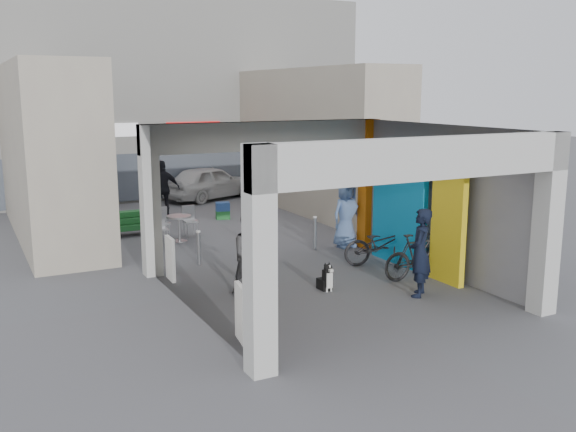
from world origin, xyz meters
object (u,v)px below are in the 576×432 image
man_crates (163,189)px  man_with_dog (420,253)px  cafe_set (172,229)px  produce_stand (129,226)px  man_elderly (346,214)px  white_van (210,182)px  border_collie (326,279)px  bicycle_rear (417,256)px  man_back_turned (250,254)px  bicycle_front (382,244)px

man_crates → man_with_dog: bearing=111.8°
cafe_set → produce_stand: cafe_set is taller
man_elderly → man_with_dog: bearing=-109.3°
produce_stand → white_van: size_ratio=0.27×
produce_stand → white_van: (4.44, 5.06, 0.39)m
border_collie → bicycle_rear: bicycle_rear is taller
border_collie → man_back_turned: 1.74m
border_collie → cafe_set: bearing=102.1°
produce_stand → bicycle_front: size_ratio=0.55×
man_elderly → white_van: (-0.54, 9.25, -0.24)m
cafe_set → border_collie: cafe_set is taller
border_collie → man_elderly: 4.05m
bicycle_front → bicycle_rear: 1.39m
man_back_turned → bicycle_front: bearing=18.0°
man_with_dog → man_crates: (-2.30, 10.82, 0.04)m
man_crates → bicycle_rear: bearing=117.1°
man_elderly → white_van: size_ratio=0.46×
produce_stand → border_collie: 7.74m
man_back_turned → man_crates: (0.78, 9.06, 0.11)m
man_with_dog → man_back_turned: 3.55m
bicycle_front → white_van: white_van is taller
cafe_set → man_with_dog: bearing=-67.4°
produce_stand → man_crates: man_crates is taller
border_collie → bicycle_rear: (2.30, -0.19, 0.28)m
man_elderly → bicycle_rear: 3.35m
man_back_turned → man_elderly: 4.77m
white_van → border_collie: bearing=149.7°
bicycle_front → bicycle_rear: bearing=-167.2°
bicycle_rear → man_back_turned: bearing=80.4°
man_with_dog → bicycle_front: size_ratio=0.95×
bicycle_front → bicycle_rear: bicycle_rear is taller
man_back_turned → man_elderly: (4.01, 2.57, 0.06)m
man_crates → bicycle_rear: man_crates is taller
man_crates → man_back_turned: bearing=94.9°
bicycle_front → border_collie: bearing=130.4°
cafe_set → produce_stand: 1.52m
cafe_set → bicycle_front: bearing=-52.4°
man_crates → bicycle_rear: (3.05, -9.81, -0.43)m
man_with_dog → white_van: bearing=-135.8°
produce_stand → cafe_set: bearing=-40.5°
cafe_set → bicycle_rear: bicycle_rear is taller
cafe_set → man_back_turned: man_back_turned is taller
cafe_set → white_van: (3.46, 6.22, 0.35)m
man_elderly → bicycle_front: size_ratio=0.94×
border_collie → man_elderly: bearing=49.9°
man_back_turned → bicycle_rear: (3.83, -0.75, -0.33)m
man_crates → white_van: size_ratio=0.49×
bicycle_rear → white_van: 12.58m
bicycle_front → produce_stand: bearing=50.9°
border_collie → man_with_dog: 2.07m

